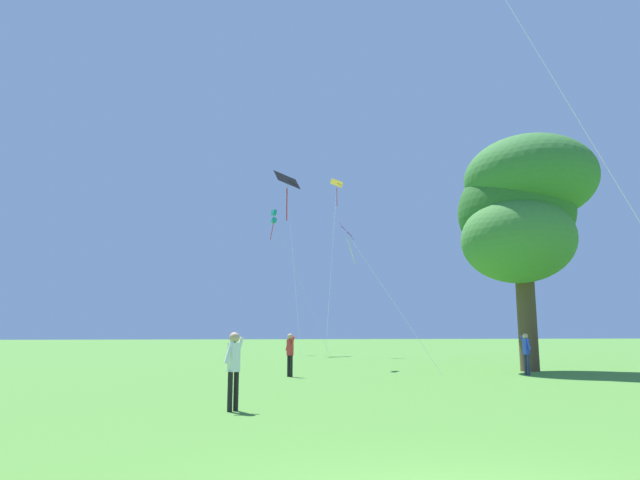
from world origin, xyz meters
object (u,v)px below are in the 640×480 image
Objects in this scene: kite_teal_box at (274,218)px; kite_purple_streamer at (350,239)px; tree_right_cluster at (522,207)px; person_with_spool at (290,351)px; person_in_blue_jacket at (234,363)px; kite_yellow_diamond at (336,194)px; person_near_tree at (526,350)px; kite_black_large at (287,189)px.

kite_teal_box is 22.19m from kite_purple_streamer.
person_with_spool is at bearing -177.08° from tree_right_cluster.
person_in_blue_jacket is at bearing -101.24° from kite_teal_box.
tree_right_cluster reaches higher than person_in_blue_jacket.
person_near_tree is at bearing -86.30° from kite_yellow_diamond.
kite_teal_box reaches higher than person_in_blue_jacket.
tree_right_cluster is at bearing -30.25° from kite_purple_streamer.
kite_teal_box is 7.67× the size of person_with_spool.
person_near_tree is 0.15× the size of tree_right_cluster.
person_with_spool is at bearing 170.49° from person_near_tree.
kite_teal_box is 7.61× the size of person_near_tree.
kite_teal_box is at bearing 123.64° from kite_yellow_diamond.
tree_right_cluster is (10.94, 0.56, 6.39)m from person_with_spool.
kite_teal_box is at bearing 78.76° from person_in_blue_jacket.
kite_yellow_diamond reaches higher than tree_right_cluster.
kite_teal_box is 2.87m from kite_black_large.
person_in_blue_jacket is at bearing -145.23° from tree_right_cluster.
kite_yellow_diamond is at bearing 75.96° from kite_purple_streamer.
kite_purple_streamer is at bearing 149.75° from tree_right_cluster.
person_with_spool is 1.00× the size of person_in_blue_jacket.
kite_teal_box is 7.20m from kite_yellow_diamond.
tree_right_cluster is at bearing -74.62° from kite_teal_box.
person_near_tree is (4.49, -26.33, -13.08)m from kite_black_large.
kite_yellow_diamond reaches higher than person_near_tree.
kite_purple_streamer is 4.40× the size of person_with_spool.
kite_yellow_diamond is at bearing 68.77° from person_with_spool.
kite_yellow_diamond is at bearing 98.93° from tree_right_cluster.
person_with_spool is 12.68m from tree_right_cluster.
kite_purple_streamer is at bearing -89.85° from kite_teal_box.
tree_right_cluster is at bearing -81.07° from kite_yellow_diamond.
person_in_blue_jacket is (-10.98, -29.42, -11.71)m from kite_yellow_diamond.
kite_yellow_diamond reaches higher than kite_purple_streamer.
person_in_blue_jacket is (-12.38, -7.65, -0.00)m from person_near_tree.
kite_teal_box is 28.53m from person_with_spool.
tree_right_cluster is (6.98, -4.07, 1.10)m from kite_purple_streamer.
person_with_spool is at bearing -111.23° from kite_yellow_diamond.
person_in_blue_jacket is (-7.03, -35.36, -10.71)m from kite_teal_box.
kite_teal_box is at bearing 81.52° from person_with_spool.
kite_purple_streamer is 9.71m from person_near_tree.
kite_purple_streamer is 4.36× the size of person_near_tree.
person_in_blue_jacket is 0.15× the size of tree_right_cluster.
kite_yellow_diamond is 8.71× the size of person_in_blue_jacket.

